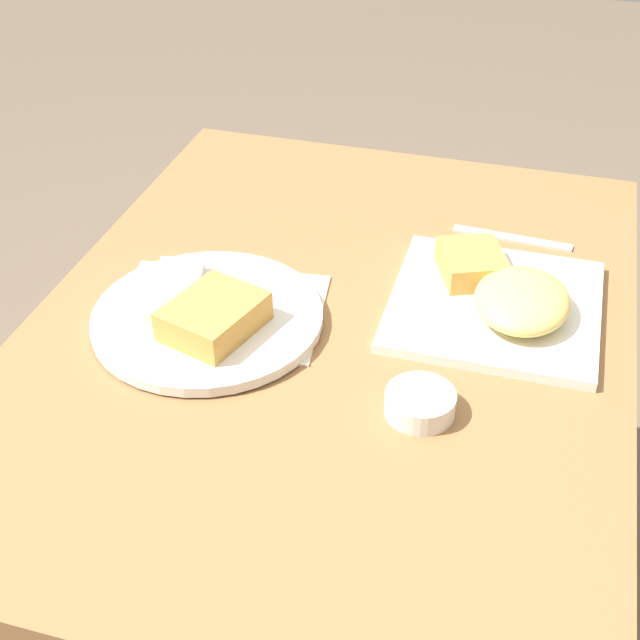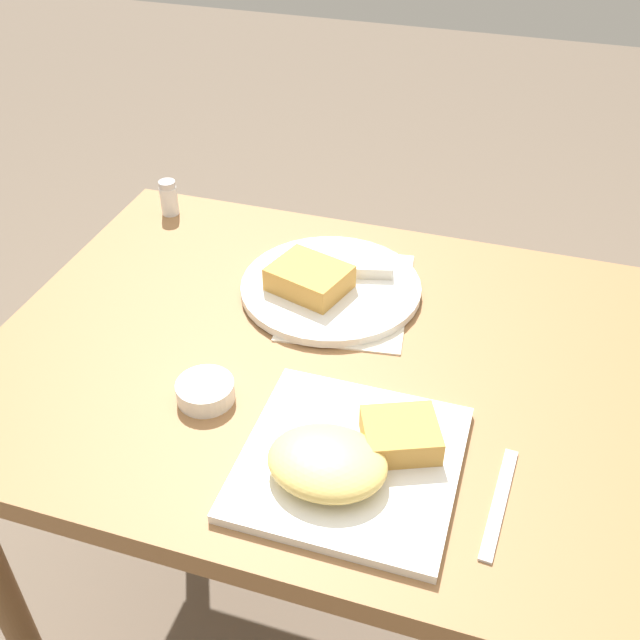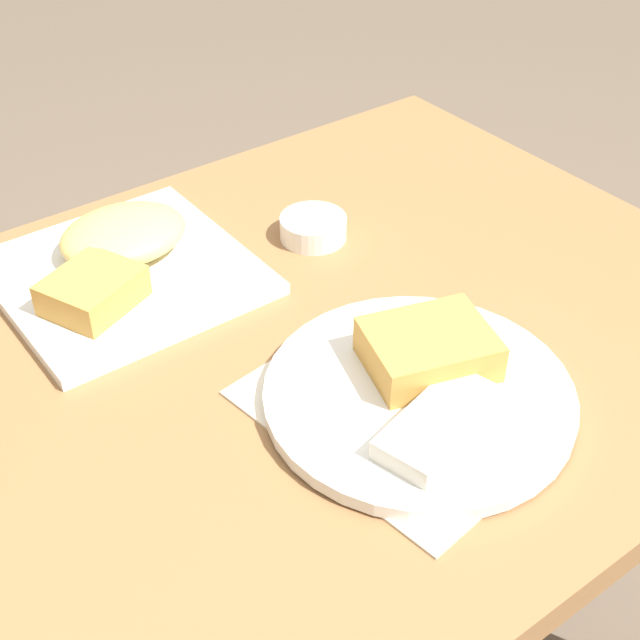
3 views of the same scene
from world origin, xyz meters
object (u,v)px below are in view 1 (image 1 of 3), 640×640
Objects in this scene: plate_oval_far at (206,315)px; butter_knife at (512,238)px; sauce_ramekin at (420,403)px; plate_square_near at (502,298)px.

butter_knife is (0.32, -0.35, -0.02)m from plate_oval_far.
sauce_ramekin is 0.46× the size of butter_knife.
plate_square_near is 0.23m from sauce_ramekin.
plate_oval_far is 0.48m from butter_knife.
sauce_ramekin reaches higher than butter_knife.
plate_oval_far reaches higher than butter_knife.
sauce_ramekin is at bearing 85.33° from butter_knife.
plate_square_near is 3.34× the size of sauce_ramekin.
plate_square_near is at bearing -69.12° from plate_oval_far.
plate_oval_far is at bearing 110.88° from plate_square_near.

